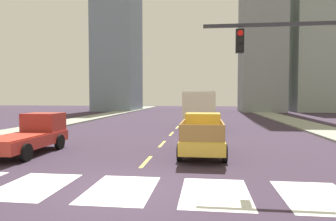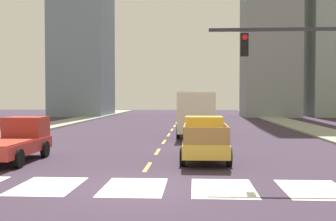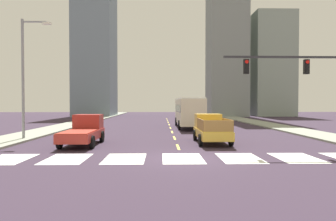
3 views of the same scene
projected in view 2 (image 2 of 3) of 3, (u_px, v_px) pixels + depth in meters
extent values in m
plane|color=#332736|center=(134.00, 187.00, 13.97)|extent=(160.00, 160.00, 0.00)
cube|color=gray|center=(336.00, 136.00, 31.18)|extent=(3.37, 110.00, 0.15)
cube|color=gray|center=(7.00, 134.00, 32.67)|extent=(3.37, 110.00, 0.15)
cube|color=silver|center=(47.00, 186.00, 14.15)|extent=(2.01, 2.99, 0.01)
cube|color=silver|center=(134.00, 187.00, 13.97)|extent=(2.01, 2.99, 0.01)
cube|color=silver|center=(223.00, 188.00, 13.80)|extent=(2.01, 2.99, 0.01)
cube|color=silver|center=(314.00, 189.00, 13.62)|extent=(2.01, 2.99, 0.01)
cube|color=#E2CF4B|center=(147.00, 167.00, 17.96)|extent=(0.16, 2.40, 0.01)
cube|color=#E2CF4B|center=(158.00, 152.00, 22.95)|extent=(0.16, 2.40, 0.01)
cube|color=#E2CF4B|center=(164.00, 142.00, 27.94)|extent=(0.16, 2.40, 0.01)
cube|color=#E2CF4B|center=(169.00, 135.00, 32.93)|extent=(0.16, 2.40, 0.01)
cube|color=#E2CF4B|center=(172.00, 130.00, 37.92)|extent=(0.16, 2.40, 0.01)
cube|color=#E2CF4B|center=(175.00, 126.00, 42.90)|extent=(0.16, 2.40, 0.01)
cube|color=#E2CF4B|center=(177.00, 123.00, 47.89)|extent=(0.16, 2.40, 0.01)
cube|color=#E2CF4B|center=(178.00, 120.00, 52.88)|extent=(0.16, 2.40, 0.01)
cube|color=gold|center=(205.00, 146.00, 19.63)|extent=(1.96, 5.20, 0.56)
cube|color=gold|center=(204.00, 126.00, 21.30)|extent=(1.84, 1.60, 1.00)
cube|color=#19232D|center=(204.00, 122.00, 21.73)|extent=(1.72, 0.08, 0.56)
cube|color=gold|center=(205.00, 142.00, 18.67)|extent=(1.84, 3.30, 0.06)
cylinder|color=black|center=(184.00, 148.00, 21.26)|extent=(0.22, 0.80, 0.80)
cylinder|color=black|center=(224.00, 148.00, 21.14)|extent=(0.22, 0.80, 0.80)
cylinder|color=black|center=(182.00, 157.00, 18.14)|extent=(0.22, 0.80, 0.80)
cylinder|color=black|center=(229.00, 157.00, 18.03)|extent=(0.22, 0.80, 0.80)
cube|color=olive|center=(185.00, 133.00, 18.72)|extent=(0.06, 3.17, 0.70)
cube|color=olive|center=(226.00, 133.00, 18.61)|extent=(0.06, 3.17, 0.70)
cube|color=olive|center=(206.00, 136.00, 17.08)|extent=(1.80, 0.06, 0.70)
cube|color=#A62B23|center=(12.00, 147.00, 19.24)|extent=(1.96, 5.20, 0.56)
cube|color=#A62B23|center=(26.00, 127.00, 20.91)|extent=(1.84, 1.60, 1.00)
cube|color=#19232D|center=(30.00, 123.00, 21.34)|extent=(1.72, 0.08, 0.56)
cube|color=#9F281A|center=(2.00, 143.00, 18.28)|extent=(1.84, 3.30, 0.06)
cylinder|color=black|center=(6.00, 149.00, 20.86)|extent=(0.22, 0.80, 0.80)
cylinder|color=black|center=(45.00, 149.00, 20.74)|extent=(0.22, 0.80, 0.80)
cylinder|color=black|center=(19.00, 159.00, 17.63)|extent=(0.22, 0.80, 0.80)
cube|color=beige|center=(196.00, 111.00, 32.95)|extent=(2.50, 10.80, 2.70)
cube|color=#19232D|center=(196.00, 106.00, 32.93)|extent=(2.52, 9.94, 0.80)
cube|color=silver|center=(196.00, 92.00, 32.90)|extent=(2.40, 10.37, 0.12)
cylinder|color=black|center=(181.00, 125.00, 36.41)|extent=(0.22, 1.00, 1.00)
cylinder|color=black|center=(210.00, 125.00, 36.25)|extent=(0.22, 1.00, 1.00)
cylinder|color=black|center=(178.00, 131.00, 30.10)|extent=(0.22, 1.00, 1.00)
cylinder|color=black|center=(214.00, 132.00, 29.95)|extent=(0.22, 1.00, 1.00)
cube|color=#2D2D33|center=(329.00, 29.00, 15.54)|extent=(8.70, 0.12, 0.12)
cube|color=black|center=(244.00, 45.00, 15.75)|extent=(0.28, 0.24, 0.84)
cylinder|color=red|center=(245.00, 37.00, 15.61)|extent=(0.20, 0.04, 0.20)
cylinder|color=black|center=(245.00, 44.00, 15.62)|extent=(0.20, 0.04, 0.20)
cylinder|color=black|center=(245.00, 52.00, 15.63)|extent=(0.20, 0.04, 0.20)
cube|color=gray|center=(82.00, 19.00, 65.46)|extent=(7.91, 10.97, 29.50)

